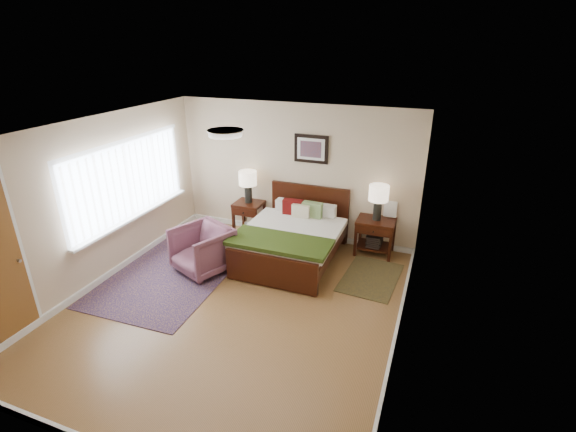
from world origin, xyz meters
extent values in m
plane|color=brown|center=(0.00, 0.00, 0.00)|extent=(5.00, 5.00, 0.00)
cube|color=#C4AE8E|center=(0.00, 2.50, 1.25)|extent=(4.50, 0.04, 2.50)
cube|color=#C4AE8E|center=(0.00, -2.50, 1.25)|extent=(4.50, 0.04, 2.50)
cube|color=#C4AE8E|center=(-2.25, 0.00, 1.25)|extent=(0.04, 5.00, 2.50)
cube|color=#C4AE8E|center=(2.25, 0.00, 1.25)|extent=(0.04, 5.00, 2.50)
cube|color=white|center=(0.00, 0.00, 2.50)|extent=(4.50, 5.00, 0.02)
cube|color=silver|center=(-2.23, 0.70, 1.40)|extent=(0.02, 2.72, 1.32)
cube|color=silver|center=(-2.21, 0.70, 1.40)|extent=(0.01, 2.60, 1.20)
cube|color=silver|center=(-2.18, 0.70, 0.77)|extent=(0.10, 2.72, 0.04)
cylinder|color=#999999|center=(-2.20, -1.37, 1.00)|extent=(0.04, 0.04, 0.04)
cylinder|color=white|center=(0.00, 0.00, 2.46)|extent=(0.40, 0.40, 0.07)
cylinder|color=beige|center=(0.00, 0.00, 2.50)|extent=(0.44, 0.44, 0.01)
cube|color=#361708|center=(0.30, 2.46, 0.54)|extent=(1.48, 0.06, 1.04)
cube|color=#361708|center=(0.30, 0.60, 0.28)|extent=(1.48, 0.06, 0.52)
cube|color=#361708|center=(-0.40, 1.53, 0.30)|extent=(0.06, 1.84, 0.17)
cube|color=#361708|center=(1.00, 1.53, 0.30)|extent=(0.06, 1.84, 0.17)
cube|color=silver|center=(0.30, 1.53, 0.42)|extent=(1.38, 1.82, 0.20)
cube|color=silver|center=(0.30, 1.43, 0.55)|extent=(1.56, 1.59, 0.09)
cube|color=#2D3C11|center=(0.30, 0.96, 0.60)|extent=(1.60, 0.70, 0.06)
cube|color=silver|center=(-0.02, 2.22, 0.68)|extent=(0.46, 0.18, 0.24)
cube|color=silver|center=(0.62, 2.22, 0.68)|extent=(0.46, 0.18, 0.24)
cube|color=#510A09|center=(0.10, 2.10, 0.72)|extent=(0.36, 0.17, 0.30)
cube|color=#6E894F|center=(0.47, 2.10, 0.72)|extent=(0.36, 0.16, 0.30)
cube|color=beige|center=(0.28, 2.02, 0.70)|extent=(0.32, 0.13, 0.26)
cube|color=black|center=(0.30, 2.48, 1.72)|extent=(0.62, 0.03, 0.50)
cube|color=silver|center=(0.30, 2.46, 1.72)|extent=(0.50, 0.01, 0.38)
cube|color=#A52D23|center=(0.30, 2.44, 1.72)|extent=(0.38, 0.01, 0.28)
cube|color=#361708|center=(-0.86, 2.27, 0.60)|extent=(0.53, 0.47, 0.05)
cube|color=#361708|center=(-1.09, 2.06, 0.29)|extent=(0.05, 0.05, 0.58)
cube|color=#361708|center=(-0.63, 2.06, 0.29)|extent=(0.05, 0.05, 0.58)
cube|color=#361708|center=(-1.09, 2.48, 0.29)|extent=(0.05, 0.05, 0.58)
cube|color=#361708|center=(-0.63, 2.48, 0.29)|extent=(0.05, 0.05, 0.58)
cube|color=#361708|center=(-0.86, 2.05, 0.50)|extent=(0.47, 0.03, 0.14)
cube|color=#361708|center=(1.57, 2.27, 0.62)|extent=(0.65, 0.49, 0.05)
cube|color=#361708|center=(1.27, 2.06, 0.30)|extent=(0.05, 0.05, 0.60)
cube|color=#361708|center=(1.86, 2.06, 0.30)|extent=(0.05, 0.05, 0.60)
cube|color=#361708|center=(1.27, 2.48, 0.30)|extent=(0.05, 0.05, 0.60)
cube|color=#361708|center=(1.86, 2.48, 0.30)|extent=(0.05, 0.05, 0.60)
cube|color=#361708|center=(1.57, 2.04, 0.52)|extent=(0.59, 0.03, 0.14)
cube|color=#361708|center=(1.57, 2.27, 0.14)|extent=(0.59, 0.43, 0.03)
cube|color=black|center=(1.57, 2.27, 0.17)|extent=(0.24, 0.30, 0.03)
cube|color=black|center=(1.57, 2.27, 0.20)|extent=(0.24, 0.30, 0.03)
cube|color=black|center=(1.57, 2.27, 0.24)|extent=(0.24, 0.30, 0.03)
cube|color=black|center=(1.57, 2.27, 0.28)|extent=(0.24, 0.30, 0.03)
cube|color=black|center=(1.57, 2.27, 0.31)|extent=(0.24, 0.30, 0.03)
cube|color=black|center=(1.57, 2.27, 0.34)|extent=(0.24, 0.30, 0.03)
cylinder|color=black|center=(-0.86, 2.27, 0.79)|extent=(0.14, 0.14, 0.32)
cylinder|color=black|center=(-0.86, 2.27, 0.97)|extent=(0.02, 0.02, 0.06)
cylinder|color=beige|center=(-0.86, 2.27, 1.11)|extent=(0.33, 0.33, 0.26)
cylinder|color=black|center=(1.57, 2.27, 0.81)|extent=(0.14, 0.14, 0.32)
cylinder|color=black|center=(1.57, 2.27, 0.99)|extent=(0.02, 0.02, 0.06)
cylinder|color=beige|center=(1.57, 2.27, 1.13)|extent=(0.33, 0.33, 0.26)
imported|color=brown|center=(-0.93, 0.69, 0.38)|extent=(1.07, 1.08, 0.75)
cube|color=#110D42|center=(-1.35, 0.32, 0.01)|extent=(1.81, 2.50, 0.01)
cube|color=black|center=(1.67, 1.42, 0.01)|extent=(0.91, 1.29, 0.01)
camera|label=1|loc=(2.46, -4.38, 3.50)|focal=26.00mm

